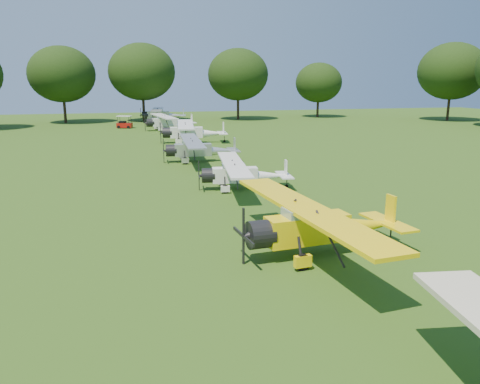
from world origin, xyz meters
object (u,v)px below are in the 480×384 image
Objects in this scene: aircraft_3 at (242,172)px; golf_cart at (124,124)px; aircraft_7 at (162,114)px; aircraft_6 at (168,121)px; aircraft_2 at (319,223)px; aircraft_5 at (191,131)px; aircraft_4 at (199,148)px.

aircraft_3 reaches higher than golf_cart.
aircraft_6 is at bearing -84.53° from aircraft_7.
aircraft_7 is at bearing 81.71° from aircraft_6.
aircraft_7 is (-0.32, 63.19, 0.10)m from aircraft_2.
aircraft_5 is at bearing -92.47° from aircraft_6.
aircraft_6 is 13.70m from aircraft_7.
aircraft_2 is 0.99× the size of aircraft_6.
aircraft_2 is at bearing -82.69° from aircraft_7.
aircraft_7 is at bearing 73.44° from golf_cart.
aircraft_5 is at bearing -51.78° from golf_cart.
aircraft_5 is 1.05× the size of aircraft_6.
aircraft_4 reaches higher than golf_cart.
golf_cart is (-6.96, 18.81, -0.77)m from aircraft_5.
aircraft_4 is at bearing -97.26° from aircraft_6.
aircraft_5 reaches higher than aircraft_2.
golf_cart is at bearing 103.93° from aircraft_4.
aircraft_6 reaches higher than golf_cart.
aircraft_6 is (0.24, 26.69, 0.11)m from aircraft_4.
aircraft_2 is at bearing -65.13° from golf_cart.
aircraft_2 is 54.47m from golf_cart.
aircraft_6 is 7.49m from golf_cart.
aircraft_2 is 1.08× the size of aircraft_4.
aircraft_4 is at bearing -61.83° from golf_cart.
aircraft_3 is at bearing -82.67° from aircraft_7.
aircraft_2 is at bearing -83.97° from aircraft_4.
aircraft_2 reaches higher than aircraft_4.
aircraft_5 is at bearing 87.69° from aircraft_4.
aircraft_6 is at bearing -19.89° from golf_cart.
aircraft_6 is at bearing 85.74° from aircraft_2.
aircraft_4 reaches higher than aircraft_3.
aircraft_6 is 0.94× the size of aircraft_7.
aircraft_5 reaches higher than aircraft_6.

